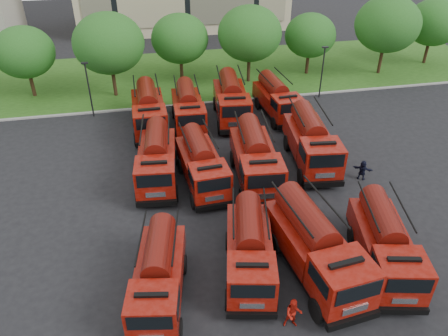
% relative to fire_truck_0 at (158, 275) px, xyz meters
% --- Properties ---
extents(ground, '(140.00, 140.00, 0.00)m').
position_rel_fire_truck_0_xyz_m(ground, '(5.65, 5.15, -1.55)').
color(ground, black).
rests_on(ground, ground).
extents(lawn, '(70.00, 16.00, 0.12)m').
position_rel_fire_truck_0_xyz_m(lawn, '(5.65, 31.15, -1.49)').
color(lawn, '#1F4612').
rests_on(lawn, ground).
extents(curb, '(70.00, 0.30, 0.14)m').
position_rel_fire_truck_0_xyz_m(curb, '(5.65, 23.05, -1.48)').
color(curb, gray).
rests_on(curb, ground).
extents(tree_1, '(5.71, 5.71, 6.98)m').
position_rel_fire_truck_0_xyz_m(tree_1, '(-10.35, 28.15, 3.00)').
color(tree_1, '#382314').
rests_on(tree_1, ground).
extents(tree_2, '(6.72, 6.72, 8.22)m').
position_rel_fire_truck_0_xyz_m(tree_2, '(-2.35, 26.65, 3.81)').
color(tree_2, '#382314').
rests_on(tree_2, ground).
extents(tree_3, '(5.88, 5.88, 7.19)m').
position_rel_fire_truck_0_xyz_m(tree_3, '(4.65, 29.15, 3.14)').
color(tree_3, '#382314').
rests_on(tree_3, ground).
extents(tree_4, '(6.55, 6.55, 8.01)m').
position_rel_fire_truck_0_xyz_m(tree_4, '(11.65, 27.65, 3.67)').
color(tree_4, '#382314').
rests_on(tree_4, ground).
extents(tree_5, '(5.46, 5.46, 6.68)m').
position_rel_fire_truck_0_xyz_m(tree_5, '(18.65, 28.65, 2.80)').
color(tree_5, '#382314').
rests_on(tree_5, ground).
extents(tree_6, '(6.89, 6.89, 8.42)m').
position_rel_fire_truck_0_xyz_m(tree_6, '(26.65, 27.15, 3.94)').
color(tree_6, '#382314').
rests_on(tree_6, ground).
extents(tree_7, '(6.05, 6.05, 7.39)m').
position_rel_fire_truck_0_xyz_m(tree_7, '(33.65, 29.15, 3.27)').
color(tree_7, '#382314').
rests_on(tree_7, ground).
extents(lamp_post_0, '(0.60, 0.25, 5.11)m').
position_rel_fire_truck_0_xyz_m(lamp_post_0, '(-4.35, 22.35, 1.35)').
color(lamp_post_0, black).
rests_on(lamp_post_0, ground).
extents(lamp_post_1, '(0.60, 0.25, 5.11)m').
position_rel_fire_truck_0_xyz_m(lamp_post_1, '(17.65, 22.35, 1.35)').
color(lamp_post_1, black).
rests_on(lamp_post_1, ground).
extents(fire_truck_0, '(3.47, 7.05, 3.07)m').
position_rel_fire_truck_0_xyz_m(fire_truck_0, '(0.00, 0.00, 0.00)').
color(fire_truck_0, black).
rests_on(fire_truck_0, ground).
extents(fire_truck_1, '(3.81, 7.31, 3.17)m').
position_rel_fire_truck_0_xyz_m(fire_truck_1, '(4.88, 0.82, 0.05)').
color(fire_truck_1, black).
rests_on(fire_truck_1, ground).
extents(fire_truck_2, '(3.68, 8.27, 3.64)m').
position_rel_fire_truck_0_xyz_m(fire_truck_2, '(8.26, 0.08, 0.29)').
color(fire_truck_2, black).
rests_on(fire_truck_2, ground).
extents(fire_truck_3, '(4.00, 7.58, 3.28)m').
position_rel_fire_truck_0_xyz_m(fire_truck_3, '(12.09, -0.27, 0.11)').
color(fire_truck_3, black).
rests_on(fire_truck_3, ground).
extents(fire_truck_4, '(3.35, 7.74, 3.42)m').
position_rel_fire_truck_0_xyz_m(fire_truck_4, '(0.71, 10.80, 0.17)').
color(fire_truck_4, black).
rests_on(fire_truck_4, ground).
extents(fire_truck_5, '(3.03, 7.34, 3.27)m').
position_rel_fire_truck_0_xyz_m(fire_truck_5, '(3.72, 9.62, 0.10)').
color(fire_truck_5, black).
rests_on(fire_truck_5, ground).
extents(fire_truck_6, '(3.48, 8.16, 3.61)m').
position_rel_fire_truck_0_xyz_m(fire_truck_6, '(7.48, 9.38, 0.27)').
color(fire_truck_6, black).
rests_on(fire_truck_6, ground).
extents(fire_truck_7, '(3.67, 8.26, 3.64)m').
position_rel_fire_truck_0_xyz_m(fire_truck_7, '(12.17, 10.84, 0.28)').
color(fire_truck_7, black).
rests_on(fire_truck_7, ground).
extents(fire_truck_8, '(2.90, 7.79, 3.54)m').
position_rel_fire_truck_0_xyz_m(fire_truck_8, '(0.62, 18.77, 0.23)').
color(fire_truck_8, black).
rests_on(fire_truck_8, ground).
extents(fire_truck_9, '(2.97, 7.45, 3.34)m').
position_rel_fire_truck_0_xyz_m(fire_truck_9, '(3.98, 18.72, 0.13)').
color(fire_truck_9, black).
rests_on(fire_truck_9, ground).
extents(fire_truck_10, '(3.57, 8.16, 3.60)m').
position_rel_fire_truck_0_xyz_m(fire_truck_10, '(7.96, 19.44, 0.27)').
color(fire_truck_10, black).
rests_on(fire_truck_10, ground).
extents(fire_truck_11, '(2.99, 7.29, 3.25)m').
position_rel_fire_truck_0_xyz_m(fire_truck_11, '(12.17, 19.26, 0.09)').
color(fire_truck_11, black).
rests_on(fire_truck_11, ground).
extents(firefighter_0, '(0.75, 0.70, 1.65)m').
position_rel_fire_truck_0_xyz_m(firefighter_0, '(11.70, -1.11, -1.55)').
color(firefighter_0, '#AE180D').
rests_on(firefighter_0, ground).
extents(firefighter_1, '(0.91, 0.61, 1.72)m').
position_rel_fire_truck_0_xyz_m(firefighter_1, '(6.03, -3.06, -1.55)').
color(firefighter_1, '#AE180D').
rests_on(firefighter_1, ground).
extents(firefighter_2, '(0.56, 0.93, 1.55)m').
position_rel_fire_truck_0_xyz_m(firefighter_2, '(11.21, 0.27, -1.55)').
color(firefighter_2, '#AE180D').
rests_on(firefighter_2, ground).
extents(firefighter_3, '(1.29, 0.92, 1.80)m').
position_rel_fire_truck_0_xyz_m(firefighter_3, '(11.44, -1.44, -1.55)').
color(firefighter_3, black).
rests_on(firefighter_3, ground).
extents(firefighter_4, '(1.01, 1.05, 1.81)m').
position_rel_fire_truck_0_xyz_m(firefighter_4, '(5.40, 3.59, -1.55)').
color(firefighter_4, black).
rests_on(firefighter_4, ground).
extents(firefighter_5, '(1.50, 1.28, 1.51)m').
position_rel_fire_truck_0_xyz_m(firefighter_5, '(15.03, 7.90, -1.55)').
color(firefighter_5, black).
rests_on(firefighter_5, ground).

